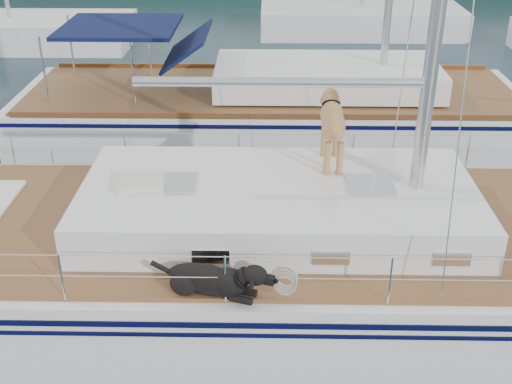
{
  "coord_description": "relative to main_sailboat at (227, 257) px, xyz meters",
  "views": [
    {
      "loc": [
        0.64,
        -7.53,
        5.6
      ],
      "look_at": [
        0.5,
        0.2,
        1.6
      ],
      "focal_mm": 45.0,
      "sensor_mm": 36.0,
      "label": 1
    }
  ],
  "objects": [
    {
      "name": "bg_boat_center",
      "position": [
        3.9,
        16.0,
        -0.23
      ],
      "size": [
        7.2,
        3.0,
        11.65
      ],
      "color": "white",
      "rests_on": "ground"
    },
    {
      "name": "ground",
      "position": [
        -0.1,
        0.0,
        -0.68
      ],
      "size": [
        120.0,
        120.0,
        0.0
      ],
      "primitive_type": "plane",
      "color": "black",
      "rests_on": "ground"
    },
    {
      "name": "bg_boat_west",
      "position": [
        -8.1,
        14.0,
        -0.23
      ],
      "size": [
        8.0,
        3.0,
        11.65
      ],
      "color": "white",
      "rests_on": "ground"
    },
    {
      "name": "neighbor_sailboat",
      "position": [
        0.74,
        5.99,
        -0.05
      ],
      "size": [
        11.0,
        3.5,
        13.3
      ],
      "color": "white",
      "rests_on": "ground"
    },
    {
      "name": "main_sailboat",
      "position": [
        0.0,
        0.0,
        0.0
      ],
      "size": [
        12.0,
        3.87,
        14.01
      ],
      "color": "white",
      "rests_on": "ground"
    }
  ]
}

